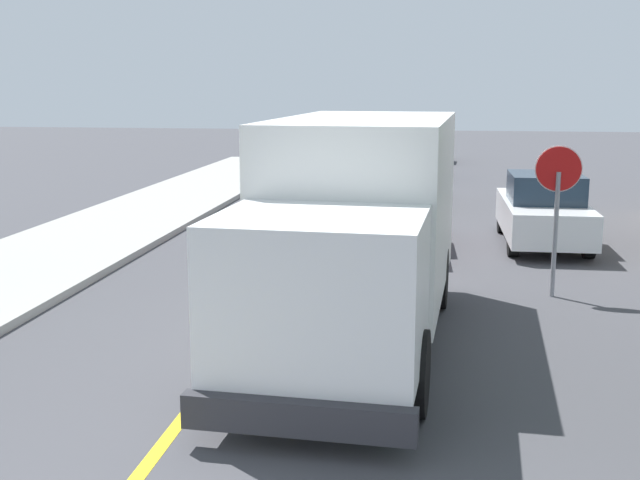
{
  "coord_description": "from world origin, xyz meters",
  "views": [
    {
      "loc": [
        2.76,
        -4.13,
        3.71
      ],
      "look_at": [
        1.05,
        7.49,
        1.4
      ],
      "focal_mm": 45.15,
      "sensor_mm": 36.0,
      "label": 1
    }
  ],
  "objects": [
    {
      "name": "centre_line_yellow",
      "position": [
        0.0,
        10.0,
        0.0
      ],
      "size": [
        0.16,
        56.0,
        0.01
      ],
      "primitive_type": "cube",
      "color": "gold",
      "rests_on": "ground"
    },
    {
      "name": "parked_car_mid",
      "position": [
        1.7,
        20.96,
        0.79
      ],
      "size": [
        1.88,
        4.43,
        1.67
      ],
      "color": "silver",
      "rests_on": "ground"
    },
    {
      "name": "parked_van_across",
      "position": [
        5.2,
        14.73,
        0.79
      ],
      "size": [
        1.83,
        4.41,
        1.67
      ],
      "color": "silver",
      "rests_on": "ground"
    },
    {
      "name": "box_truck",
      "position": [
        1.66,
        7.12,
        1.77
      ],
      "size": [
        2.8,
        7.3,
        3.2
      ],
      "color": "silver",
      "rests_on": "ground"
    },
    {
      "name": "parked_car_near",
      "position": [
        1.68,
        14.17,
        0.79
      ],
      "size": [
        1.96,
        4.46,
        1.67
      ],
      "color": "maroon",
      "rests_on": "ground"
    },
    {
      "name": "parked_car_furthest",
      "position": [
        2.09,
        34.37,
        0.79
      ],
      "size": [
        2.01,
        4.48,
        1.67
      ],
      "color": "#4C564C",
      "rests_on": "ground"
    },
    {
      "name": "parked_car_far",
      "position": [
        1.65,
        27.5,
        0.79
      ],
      "size": [
        1.87,
        4.43,
        1.67
      ],
      "color": "#2D4793",
      "rests_on": "ground"
    },
    {
      "name": "stop_sign",
      "position": [
        4.81,
        10.06,
        1.86
      ],
      "size": [
        0.8,
        0.1,
        2.65
      ],
      "color": "gray",
      "rests_on": "ground"
    }
  ]
}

